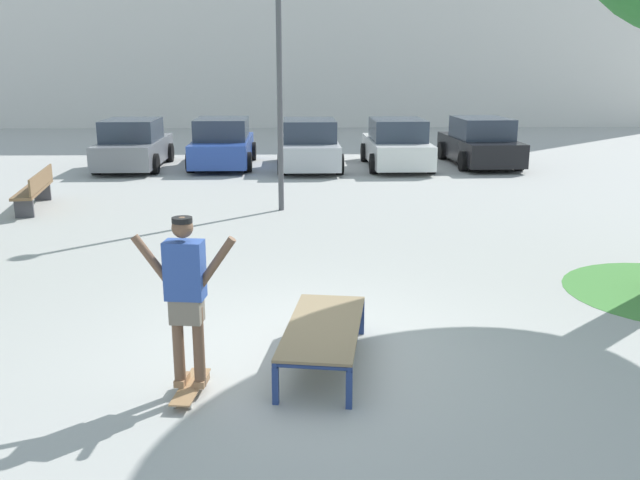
{
  "coord_description": "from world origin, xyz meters",
  "views": [
    {
      "loc": [
        -0.0,
        -7.26,
        3.15
      ],
      "look_at": [
        0.23,
        1.01,
        1.0
      ],
      "focal_mm": 38.26,
      "sensor_mm": 36.0,
      "label": 1
    }
  ],
  "objects_px": {
    "skater": "(186,291)",
    "car_blue": "(223,144)",
    "skate_box": "(324,329)",
    "car_grey": "(134,146)",
    "light_post": "(279,30)",
    "park_bench": "(35,189)",
    "car_white": "(397,145)",
    "car_black": "(480,143)",
    "car_silver": "(309,146)",
    "skateboard": "(191,387)"
  },
  "relations": [
    {
      "from": "car_blue",
      "to": "park_bench",
      "type": "bearing_deg",
      "value": -118.57
    },
    {
      "from": "skate_box",
      "to": "car_blue",
      "type": "bearing_deg",
      "value": 100.33
    },
    {
      "from": "skate_box",
      "to": "car_grey",
      "type": "xyz_separation_m",
      "value": [
        -5.38,
        14.41,
        0.28
      ]
    },
    {
      "from": "skateboard",
      "to": "car_grey",
      "type": "relative_size",
      "value": 0.19
    },
    {
      "from": "skateboard",
      "to": "car_blue",
      "type": "xyz_separation_m",
      "value": [
        -1.35,
        15.33,
        0.61
      ]
    },
    {
      "from": "car_black",
      "to": "park_bench",
      "type": "bearing_deg",
      "value": -151.08
    },
    {
      "from": "skateboard",
      "to": "light_post",
      "type": "relative_size",
      "value": 0.14
    },
    {
      "from": "park_bench",
      "to": "skater",
      "type": "bearing_deg",
      "value": -61.78
    },
    {
      "from": "skate_box",
      "to": "skater",
      "type": "relative_size",
      "value": 1.18
    },
    {
      "from": "skater",
      "to": "car_blue",
      "type": "xyz_separation_m",
      "value": [
        -1.35,
        15.33,
        -0.38
      ]
    },
    {
      "from": "skater",
      "to": "car_grey",
      "type": "distance_m",
      "value": 15.6
    },
    {
      "from": "car_blue",
      "to": "skateboard",
      "type": "bearing_deg",
      "value": -84.96
    },
    {
      "from": "skater",
      "to": "light_post",
      "type": "height_order",
      "value": "light_post"
    },
    {
      "from": "park_bench",
      "to": "car_blue",
      "type": "bearing_deg",
      "value": 61.43
    },
    {
      "from": "skater",
      "to": "car_blue",
      "type": "bearing_deg",
      "value": 95.05
    },
    {
      "from": "car_grey",
      "to": "car_blue",
      "type": "distance_m",
      "value": 2.72
    },
    {
      "from": "skate_box",
      "to": "car_silver",
      "type": "bearing_deg",
      "value": 89.89
    },
    {
      "from": "park_bench",
      "to": "light_post",
      "type": "height_order",
      "value": "light_post"
    },
    {
      "from": "car_black",
      "to": "skate_box",
      "type": "bearing_deg",
      "value": -110.27
    },
    {
      "from": "skateboard",
      "to": "light_post",
      "type": "height_order",
      "value": "light_post"
    },
    {
      "from": "car_grey",
      "to": "car_blue",
      "type": "bearing_deg",
      "value": 5.89
    },
    {
      "from": "skate_box",
      "to": "car_white",
      "type": "xyz_separation_m",
      "value": [
        2.73,
        14.29,
        0.28
      ]
    },
    {
      "from": "skate_box",
      "to": "car_grey",
      "type": "bearing_deg",
      "value": 110.48
    },
    {
      "from": "car_grey",
      "to": "car_black",
      "type": "bearing_deg",
      "value": 1.69
    },
    {
      "from": "park_bench",
      "to": "car_black",
      "type": "bearing_deg",
      "value": 28.92
    },
    {
      "from": "light_post",
      "to": "skate_box",
      "type": "bearing_deg",
      "value": -85.21
    },
    {
      "from": "car_silver",
      "to": "car_black",
      "type": "relative_size",
      "value": 0.99
    },
    {
      "from": "car_black",
      "to": "light_post",
      "type": "height_order",
      "value": "light_post"
    },
    {
      "from": "car_white",
      "to": "park_bench",
      "type": "relative_size",
      "value": 1.73
    },
    {
      "from": "skateboard",
      "to": "skater",
      "type": "xyz_separation_m",
      "value": [
        0.0,
        0.0,
        0.99
      ]
    },
    {
      "from": "car_grey",
      "to": "park_bench",
      "type": "height_order",
      "value": "car_grey"
    },
    {
      "from": "car_white",
      "to": "skate_box",
      "type": "bearing_deg",
      "value": -100.83
    },
    {
      "from": "skateboard",
      "to": "car_silver",
      "type": "height_order",
      "value": "car_silver"
    },
    {
      "from": "skate_box",
      "to": "car_silver",
      "type": "xyz_separation_m",
      "value": [
        0.03,
        14.2,
        0.28
      ]
    },
    {
      "from": "skate_box",
      "to": "car_white",
      "type": "height_order",
      "value": "car_white"
    },
    {
      "from": "skateboard",
      "to": "car_black",
      "type": "xyz_separation_m",
      "value": [
        6.77,
        15.37,
        0.61
      ]
    },
    {
      "from": "park_bench",
      "to": "car_grey",
      "type": "bearing_deg",
      "value": 82.9
    },
    {
      "from": "car_silver",
      "to": "car_black",
      "type": "bearing_deg",
      "value": 5.63
    },
    {
      "from": "skater",
      "to": "car_white",
      "type": "relative_size",
      "value": 0.4
    },
    {
      "from": "car_black",
      "to": "park_bench",
      "type": "xyz_separation_m",
      "value": [
        -11.58,
        -6.4,
        -0.24
      ]
    },
    {
      "from": "car_blue",
      "to": "car_silver",
      "type": "xyz_separation_m",
      "value": [
        2.71,
        -0.49,
        0.0
      ]
    },
    {
      "from": "car_white",
      "to": "car_black",
      "type": "xyz_separation_m",
      "value": [
        2.71,
        0.44,
        0.0
      ]
    },
    {
      "from": "park_bench",
      "to": "light_post",
      "type": "bearing_deg",
      "value": -3.35
    },
    {
      "from": "car_white",
      "to": "car_black",
      "type": "distance_m",
      "value": 2.74
    },
    {
      "from": "car_blue",
      "to": "light_post",
      "type": "height_order",
      "value": "light_post"
    },
    {
      "from": "car_black",
      "to": "park_bench",
      "type": "relative_size",
      "value": 1.75
    },
    {
      "from": "car_grey",
      "to": "car_white",
      "type": "distance_m",
      "value": 8.12
    },
    {
      "from": "car_grey",
      "to": "car_blue",
      "type": "xyz_separation_m",
      "value": [
        2.71,
        0.28,
        0.0
      ]
    },
    {
      "from": "skate_box",
      "to": "skater",
      "type": "xyz_separation_m",
      "value": [
        -1.32,
        -0.64,
        0.66
      ]
    },
    {
      "from": "skater",
      "to": "light_post",
      "type": "xyz_separation_m",
      "value": [
        0.65,
        8.65,
        2.75
      ]
    }
  ]
}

